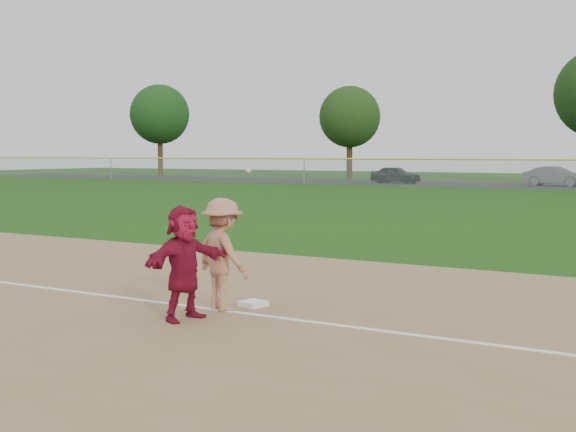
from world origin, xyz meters
The scene contains 9 objects.
ground centered at (0.00, 0.00, 0.00)m, with size 160.00×160.00×0.00m, color #1A490E.
foul_line centered at (0.00, -0.80, 0.03)m, with size 60.00×0.10×0.01m, color white.
first_base centered at (0.37, -0.29, 0.06)m, with size 0.36×0.36×0.08m, color white.
base_runner centered at (-0.02, -1.55, 0.86)m, with size 1.55×0.49×1.67m, color maroon.
car_left centered at (-14.42, 45.28, 0.69)m, with size 1.61×4.01×1.37m, color black.
car_mid centered at (-2.29, 46.07, 0.74)m, with size 1.54×4.40×1.45m, color slate.
first_base_play centered at (0.10, -0.74, 0.88)m, with size 1.27×1.08×2.18m.
tree_0 centered at (-44.00, 52.00, 6.59)m, with size 6.40×6.40×9.81m.
tree_1 centered at (-22.00, 53.00, 5.83)m, with size 5.80×5.80×8.75m.
Camera 1 is at (6.31, -9.83, 2.43)m, focal length 45.00 mm.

